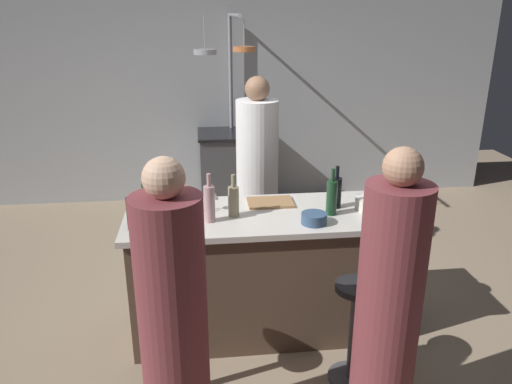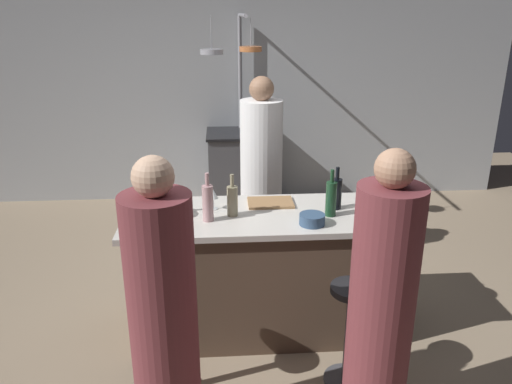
# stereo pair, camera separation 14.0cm
# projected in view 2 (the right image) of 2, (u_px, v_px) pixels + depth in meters

# --- Properties ---
(ground_plane) EXTENTS (9.00, 9.00, 0.00)m
(ground_plane) POSITION_uv_depth(u_px,v_px,m) (257.00, 326.00, 3.69)
(ground_plane) COLOR gray
(back_wall) EXTENTS (6.40, 0.16, 2.60)m
(back_wall) POSITION_uv_depth(u_px,v_px,m) (240.00, 91.00, 5.92)
(back_wall) COLOR #B2B7BC
(back_wall) RESTS_ON ground_plane
(kitchen_island) EXTENTS (1.80, 0.72, 0.90)m
(kitchen_island) POSITION_uv_depth(u_px,v_px,m) (258.00, 272.00, 3.53)
(kitchen_island) COLOR brown
(kitchen_island) RESTS_ON ground_plane
(stove_range) EXTENTS (0.80, 0.64, 0.89)m
(stove_range) POSITION_uv_depth(u_px,v_px,m) (242.00, 169.00, 5.83)
(stove_range) COLOR #47474C
(stove_range) RESTS_ON ground_plane
(chef) EXTENTS (0.36, 0.36, 1.70)m
(chef) POSITION_uv_depth(u_px,v_px,m) (261.00, 183.00, 4.33)
(chef) COLOR white
(chef) RESTS_ON ground_plane
(bar_stool_right) EXTENTS (0.28, 0.28, 0.68)m
(bar_stool_right) POSITION_uv_depth(u_px,v_px,m) (349.00, 331.00, 3.01)
(bar_stool_right) COLOR #4C4C51
(bar_stool_right) RESTS_ON ground_plane
(guest_right) EXTENTS (0.34, 0.34, 1.60)m
(guest_right) POSITION_uv_depth(u_px,v_px,m) (381.00, 310.00, 2.57)
(guest_right) COLOR brown
(guest_right) RESTS_ON ground_plane
(bar_stool_left) EXTENTS (0.28, 0.28, 0.68)m
(bar_stool_left) POSITION_uv_depth(u_px,v_px,m) (174.00, 338.00, 2.94)
(bar_stool_left) COLOR #4C4C51
(bar_stool_left) RESTS_ON ground_plane
(guest_left) EXTENTS (0.34, 0.34, 1.60)m
(guest_left) POSITION_uv_depth(u_px,v_px,m) (164.00, 323.00, 2.46)
(guest_left) COLOR brown
(guest_left) RESTS_ON ground_plane
(overhead_pot_rack) EXTENTS (0.56, 1.35, 2.17)m
(overhead_pot_rack) POSITION_uv_depth(u_px,v_px,m) (237.00, 74.00, 5.14)
(overhead_pot_rack) COLOR gray
(overhead_pot_rack) RESTS_ON ground_plane
(cutting_board) EXTENTS (0.32, 0.22, 0.02)m
(cutting_board) POSITION_uv_depth(u_px,v_px,m) (271.00, 203.00, 3.55)
(cutting_board) COLOR #997047
(cutting_board) RESTS_ON kitchen_island
(pepper_mill) EXTENTS (0.05, 0.05, 0.21)m
(pepper_mill) POSITION_uv_depth(u_px,v_px,m) (129.00, 211.00, 3.14)
(pepper_mill) COLOR #382319
(pepper_mill) RESTS_ON kitchen_island
(wine_bottle_rose) EXTENTS (0.07, 0.07, 0.32)m
(wine_bottle_rose) POSITION_uv_depth(u_px,v_px,m) (208.00, 202.00, 3.23)
(wine_bottle_rose) COLOR #B78C8E
(wine_bottle_rose) RESTS_ON kitchen_island
(wine_bottle_red) EXTENTS (0.07, 0.07, 0.32)m
(wine_bottle_red) POSITION_uv_depth(u_px,v_px,m) (147.00, 199.00, 3.29)
(wine_bottle_red) COLOR #143319
(wine_bottle_red) RESTS_ON kitchen_island
(wine_bottle_white) EXTENTS (0.07, 0.07, 0.29)m
(wine_bottle_white) POSITION_uv_depth(u_px,v_px,m) (232.00, 200.00, 3.31)
(wine_bottle_white) COLOR gray
(wine_bottle_white) RESTS_ON kitchen_island
(wine_bottle_dark) EXTENTS (0.07, 0.07, 0.30)m
(wine_bottle_dark) POSITION_uv_depth(u_px,v_px,m) (336.00, 193.00, 3.42)
(wine_bottle_dark) COLOR black
(wine_bottle_dark) RESTS_ON kitchen_island
(wine_bottle_green) EXTENTS (0.07, 0.07, 0.32)m
(wine_bottle_green) POSITION_uv_depth(u_px,v_px,m) (331.00, 198.00, 3.30)
(wine_bottle_green) COLOR #193D23
(wine_bottle_green) RESTS_ON kitchen_island
(wine_glass_near_right_guest) EXTENTS (0.07, 0.07, 0.15)m
(wine_glass_near_right_guest) POSITION_uv_depth(u_px,v_px,m) (213.00, 195.00, 3.42)
(wine_glass_near_right_guest) COLOR silver
(wine_glass_near_right_guest) RESTS_ON kitchen_island
(wine_glass_by_chef) EXTENTS (0.07, 0.07, 0.15)m
(wine_glass_by_chef) POSITION_uv_depth(u_px,v_px,m) (152.00, 214.00, 3.10)
(wine_glass_by_chef) COLOR silver
(wine_glass_by_chef) RESTS_ON kitchen_island
(mixing_bowl_blue) EXTENTS (0.16, 0.16, 0.07)m
(mixing_bowl_blue) POSITION_uv_depth(u_px,v_px,m) (312.00, 219.00, 3.19)
(mixing_bowl_blue) COLOR #334C6B
(mixing_bowl_blue) RESTS_ON kitchen_island
(mixing_bowl_wooden) EXTENTS (0.15, 0.15, 0.08)m
(mixing_bowl_wooden) POSITION_uv_depth(u_px,v_px,m) (173.00, 211.00, 3.32)
(mixing_bowl_wooden) COLOR brown
(mixing_bowl_wooden) RESTS_ON kitchen_island
(mixing_bowl_ceramic) EXTENTS (0.18, 0.18, 0.08)m
(mixing_bowl_ceramic) POSITION_uv_depth(u_px,v_px,m) (369.00, 205.00, 3.41)
(mixing_bowl_ceramic) COLOR silver
(mixing_bowl_ceramic) RESTS_ON kitchen_island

